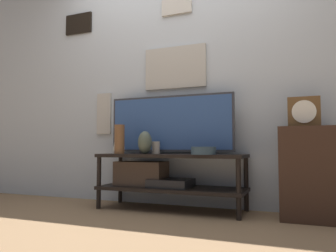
{
  "coord_description": "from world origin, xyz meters",
  "views": [
    {
      "loc": [
        1.07,
        -2.47,
        0.55
      ],
      "look_at": [
        -0.03,
        0.26,
        0.74
      ],
      "focal_mm": 35.0,
      "sensor_mm": 36.0,
      "label": 1
    }
  ],
  "objects_px": {
    "vase_urn_stoneware": "(145,143)",
    "mantel_clock": "(304,112)",
    "vase_wide_bowl": "(204,151)",
    "vase_slim_bronze": "(117,142)",
    "vase_tall_ceramic": "(119,139)",
    "candle_jar": "(156,148)",
    "television": "(170,124)"
  },
  "relations": [
    {
      "from": "television",
      "to": "vase_urn_stoneware",
      "type": "distance_m",
      "value": 0.31
    },
    {
      "from": "vase_urn_stoneware",
      "to": "mantel_clock",
      "type": "relative_size",
      "value": 0.86
    },
    {
      "from": "vase_wide_bowl",
      "to": "mantel_clock",
      "type": "distance_m",
      "value": 0.84
    },
    {
      "from": "vase_urn_stoneware",
      "to": "candle_jar",
      "type": "distance_m",
      "value": 0.14
    },
    {
      "from": "vase_slim_bronze",
      "to": "mantel_clock",
      "type": "distance_m",
      "value": 1.66
    },
    {
      "from": "vase_slim_bronze",
      "to": "vase_tall_ceramic",
      "type": "distance_m",
      "value": 0.12
    },
    {
      "from": "vase_urn_stoneware",
      "to": "vase_tall_ceramic",
      "type": "bearing_deg",
      "value": -171.92
    },
    {
      "from": "television",
      "to": "vase_slim_bronze",
      "type": "bearing_deg",
      "value": -163.96
    },
    {
      "from": "vase_wide_bowl",
      "to": "vase_urn_stoneware",
      "type": "relative_size",
      "value": 1.0
    },
    {
      "from": "television",
      "to": "candle_jar",
      "type": "bearing_deg",
      "value": -143.88
    },
    {
      "from": "vase_wide_bowl",
      "to": "vase_urn_stoneware",
      "type": "height_order",
      "value": "vase_urn_stoneware"
    },
    {
      "from": "television",
      "to": "vase_slim_bronze",
      "type": "distance_m",
      "value": 0.53
    },
    {
      "from": "mantel_clock",
      "to": "television",
      "type": "bearing_deg",
      "value": 176.67
    },
    {
      "from": "vase_wide_bowl",
      "to": "vase_urn_stoneware",
      "type": "distance_m",
      "value": 0.57
    },
    {
      "from": "television",
      "to": "candle_jar",
      "type": "xyz_separation_m",
      "value": [
        -0.11,
        -0.08,
        -0.22
      ]
    },
    {
      "from": "vase_urn_stoneware",
      "to": "vase_tall_ceramic",
      "type": "relative_size",
      "value": 0.77
    },
    {
      "from": "vase_wide_bowl",
      "to": "candle_jar",
      "type": "relative_size",
      "value": 1.8
    },
    {
      "from": "candle_jar",
      "to": "vase_slim_bronze",
      "type": "bearing_deg",
      "value": -170.85
    },
    {
      "from": "mantel_clock",
      "to": "vase_wide_bowl",
      "type": "bearing_deg",
      "value": -165.92
    },
    {
      "from": "vase_tall_ceramic",
      "to": "candle_jar",
      "type": "bearing_deg",
      "value": 26.69
    },
    {
      "from": "mantel_clock",
      "to": "vase_slim_bronze",
      "type": "bearing_deg",
      "value": -177.46
    },
    {
      "from": "vase_tall_ceramic",
      "to": "mantel_clock",
      "type": "relative_size",
      "value": 1.12
    },
    {
      "from": "vase_urn_stoneware",
      "to": "vase_slim_bronze",
      "type": "bearing_deg",
      "value": 170.52
    },
    {
      "from": "television",
      "to": "vase_slim_bronze",
      "type": "xyz_separation_m",
      "value": [
        -0.49,
        -0.14,
        -0.17
      ]
    },
    {
      "from": "vase_tall_ceramic",
      "to": "candle_jar",
      "type": "height_order",
      "value": "vase_tall_ceramic"
    },
    {
      "from": "mantel_clock",
      "to": "vase_urn_stoneware",
      "type": "bearing_deg",
      "value": -174.5
    },
    {
      "from": "vase_urn_stoneware",
      "to": "mantel_clock",
      "type": "height_order",
      "value": "mantel_clock"
    },
    {
      "from": "vase_urn_stoneware",
      "to": "mantel_clock",
      "type": "xyz_separation_m",
      "value": [
        1.32,
        0.13,
        0.23
      ]
    },
    {
      "from": "television",
      "to": "vase_urn_stoneware",
      "type": "xyz_separation_m",
      "value": [
        -0.16,
        -0.19,
        -0.18
      ]
    },
    {
      "from": "vase_slim_bronze",
      "to": "candle_jar",
      "type": "xyz_separation_m",
      "value": [
        0.38,
        0.06,
        -0.06
      ]
    },
    {
      "from": "vase_tall_ceramic",
      "to": "candle_jar",
      "type": "distance_m",
      "value": 0.34
    },
    {
      "from": "vase_tall_ceramic",
      "to": "vase_urn_stoneware",
      "type": "bearing_deg",
      "value": 8.08
    }
  ]
}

